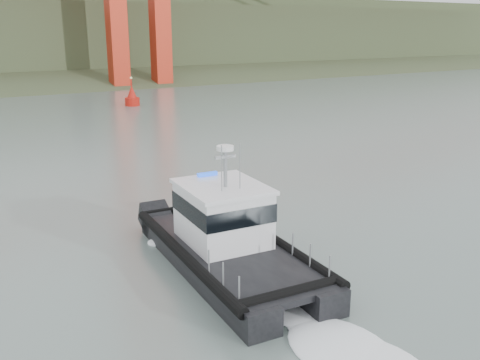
# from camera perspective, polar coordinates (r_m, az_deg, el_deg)

# --- Properties ---
(ground) EXTENTS (400.00, 400.00, 0.00)m
(ground) POSITION_cam_1_polar(r_m,az_deg,el_deg) (23.70, 6.79, -9.36)
(ground) COLOR #54645F
(ground) RESTS_ON ground
(patrol_boat) EXTENTS (5.00, 11.76, 5.58)m
(patrol_boat) POSITION_cam_1_polar(r_m,az_deg,el_deg) (23.23, -1.47, -6.03)
(patrol_boat) COLOR black
(patrol_boat) RESTS_ON ground
(nav_buoy) EXTENTS (1.96, 1.96, 4.09)m
(nav_buoy) POSITION_cam_1_polar(r_m,az_deg,el_deg) (74.30, -11.44, 8.60)
(nav_buoy) COLOR #B2150C
(nav_buoy) RESTS_ON ground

